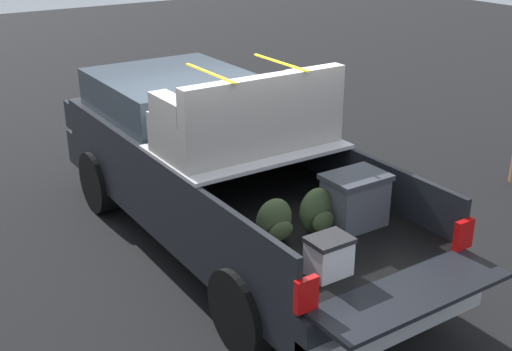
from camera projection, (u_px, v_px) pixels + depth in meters
name	position (u px, v px, depth m)	size (l,w,h in m)	color
ground_plane	(228.00, 245.00, 7.75)	(40.00, 40.00, 0.00)	black
pickup_truck	(212.00, 162.00, 7.66)	(6.05, 2.06, 2.23)	black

